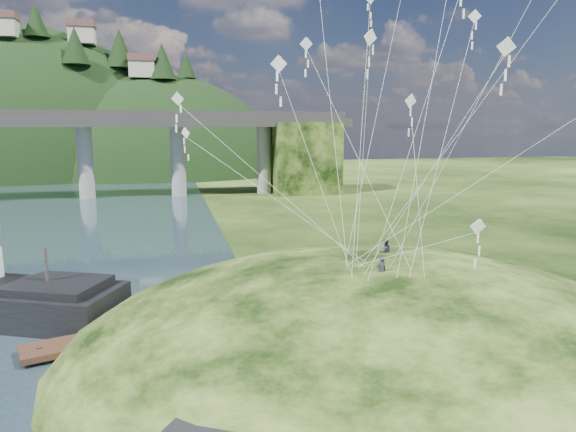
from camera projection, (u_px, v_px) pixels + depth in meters
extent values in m
plane|color=black|center=(237.00, 380.00, 25.09)|extent=(320.00, 320.00, 0.00)
ellipsoid|color=black|center=(373.00, 372.00, 29.07)|extent=(36.00, 32.00, 13.00)
cylinder|color=gray|center=(85.00, 161.00, 87.38)|extent=(2.60, 2.60, 13.00)
cylinder|color=gray|center=(178.00, 160.00, 90.88)|extent=(2.60, 2.60, 13.00)
cylinder|color=gray|center=(264.00, 158.00, 94.37)|extent=(2.60, 2.60, 13.00)
cube|color=black|center=(303.00, 158.00, 96.06)|extent=(12.00, 11.00, 13.00)
ellipsoid|color=black|center=(27.00, 195.00, 137.94)|extent=(96.00, 68.00, 88.00)
ellipsoid|color=black|center=(161.00, 210.00, 138.84)|extent=(76.00, 56.00, 72.00)
cone|color=black|center=(36.00, 20.00, 119.15)|extent=(5.83, 5.83, 7.67)
cone|color=black|center=(75.00, 45.00, 117.47)|extent=(6.47, 6.47, 8.51)
cone|color=black|center=(120.00, 48.00, 126.05)|extent=(7.13, 7.13, 9.38)
cone|color=black|center=(162.00, 61.00, 124.16)|extent=(6.56, 6.56, 8.63)
cone|color=black|center=(186.00, 65.00, 130.88)|extent=(4.88, 4.88, 6.42)
cube|color=beige|center=(3.00, 28.00, 116.12)|extent=(6.00, 5.00, 4.00)
cube|color=brown|center=(2.00, 15.00, 115.66)|extent=(6.40, 5.40, 1.60)
cube|color=beige|center=(82.00, 36.00, 125.50)|extent=(6.00, 5.00, 4.00)
cube|color=brown|center=(81.00, 24.00, 125.03)|extent=(6.40, 5.40, 1.60)
cube|color=beige|center=(142.00, 70.00, 124.33)|extent=(6.00, 5.00, 4.00)
cube|color=brown|center=(141.00, 58.00, 123.86)|extent=(6.40, 5.40, 1.60)
cube|color=black|center=(60.00, 286.00, 31.97)|extent=(6.43, 6.00, 0.51)
cylinder|color=#2D2B2B|center=(46.00, 268.00, 31.95)|extent=(0.20, 0.20, 2.56)
cube|color=#331D14|center=(151.00, 329.00, 30.30)|extent=(13.93, 6.25, 0.35)
cylinder|color=#331D14|center=(40.00, 356.00, 27.35)|extent=(0.30, 0.30, 0.99)
cylinder|color=#331D14|center=(98.00, 344.00, 28.84)|extent=(0.30, 0.30, 0.99)
cylinder|color=#331D14|center=(151.00, 333.00, 30.34)|extent=(0.30, 0.30, 0.99)
cylinder|color=#331D14|center=(199.00, 323.00, 31.84)|extent=(0.30, 0.30, 0.99)
cylinder|color=#331D14|center=(242.00, 315.00, 33.34)|extent=(0.30, 0.30, 0.99)
imported|color=#282935|center=(382.00, 256.00, 26.13)|extent=(0.61, 0.44, 1.54)
imported|color=#282935|center=(386.00, 239.00, 30.31)|extent=(0.82, 0.66, 1.58)
cube|color=white|center=(306.00, 44.00, 33.11)|extent=(0.76, 0.48, 0.83)
cube|color=white|center=(306.00, 54.00, 33.22)|extent=(0.11, 0.05, 0.50)
cube|color=white|center=(306.00, 64.00, 33.32)|extent=(0.11, 0.05, 0.50)
cube|color=white|center=(306.00, 73.00, 33.43)|extent=(0.11, 0.05, 0.50)
cube|color=white|center=(411.00, 101.00, 28.83)|extent=(0.80, 0.26, 0.81)
cube|color=white|center=(410.00, 112.00, 28.93)|extent=(0.10, 0.06, 0.47)
cube|color=white|center=(410.00, 122.00, 29.03)|extent=(0.10, 0.06, 0.47)
cube|color=white|center=(409.00, 132.00, 29.13)|extent=(0.10, 0.06, 0.47)
cube|color=white|center=(475.00, 16.00, 29.87)|extent=(0.69, 0.41, 0.76)
cube|color=white|center=(474.00, 26.00, 29.96)|extent=(0.10, 0.05, 0.44)
cube|color=white|center=(474.00, 36.00, 30.06)|extent=(0.10, 0.05, 0.44)
cube|color=white|center=(473.00, 45.00, 30.15)|extent=(0.10, 0.05, 0.44)
cube|color=white|center=(370.00, 37.00, 25.16)|extent=(0.78, 0.33, 0.81)
cube|color=white|center=(370.00, 50.00, 25.26)|extent=(0.10, 0.08, 0.48)
cube|color=white|center=(370.00, 62.00, 25.36)|extent=(0.10, 0.08, 0.48)
cube|color=white|center=(369.00, 74.00, 25.46)|extent=(0.10, 0.08, 0.48)
cube|color=white|center=(506.00, 47.00, 20.49)|extent=(0.77, 0.26, 0.77)
cube|color=white|center=(505.00, 61.00, 20.58)|extent=(0.10, 0.02, 0.46)
cube|color=white|center=(504.00, 76.00, 20.68)|extent=(0.10, 0.02, 0.46)
cube|color=white|center=(503.00, 90.00, 20.77)|extent=(0.10, 0.02, 0.46)
cube|color=white|center=(463.00, 1.00, 23.96)|extent=(0.10, 0.03, 0.44)
cube|color=white|center=(462.00, 13.00, 24.05)|extent=(0.10, 0.03, 0.44)
cube|color=white|center=(178.00, 99.00, 25.03)|extent=(0.60, 0.36, 0.65)
cube|color=white|center=(178.00, 109.00, 25.12)|extent=(0.09, 0.03, 0.39)
cube|color=white|center=(178.00, 119.00, 25.20)|extent=(0.09, 0.03, 0.39)
cube|color=white|center=(179.00, 128.00, 25.28)|extent=(0.09, 0.03, 0.39)
cube|color=white|center=(370.00, 7.00, 32.84)|extent=(0.09, 0.06, 0.42)
cube|color=white|center=(370.00, 15.00, 32.93)|extent=(0.09, 0.06, 0.42)
cube|color=white|center=(370.00, 23.00, 33.02)|extent=(0.09, 0.06, 0.42)
cube|color=white|center=(478.00, 226.00, 23.66)|extent=(0.81, 0.26, 0.79)
cube|color=white|center=(477.00, 239.00, 23.76)|extent=(0.11, 0.04, 0.47)
cube|color=white|center=(477.00, 251.00, 23.85)|extent=(0.11, 0.04, 0.47)
cube|color=white|center=(476.00, 263.00, 23.95)|extent=(0.11, 0.04, 0.47)
cube|color=white|center=(279.00, 64.00, 23.41)|extent=(0.73, 0.39, 0.78)
cube|color=white|center=(279.00, 76.00, 23.51)|extent=(0.10, 0.05, 0.46)
cube|color=white|center=(279.00, 89.00, 23.60)|extent=(0.10, 0.05, 0.46)
cube|color=white|center=(279.00, 101.00, 23.70)|extent=(0.10, 0.05, 0.46)
cube|color=white|center=(185.00, 133.00, 33.75)|extent=(0.53, 0.60, 0.75)
cube|color=white|center=(186.00, 141.00, 33.84)|extent=(0.09, 0.07, 0.44)
cube|color=white|center=(186.00, 149.00, 33.93)|extent=(0.09, 0.07, 0.44)
cube|color=white|center=(186.00, 158.00, 34.02)|extent=(0.09, 0.07, 0.44)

